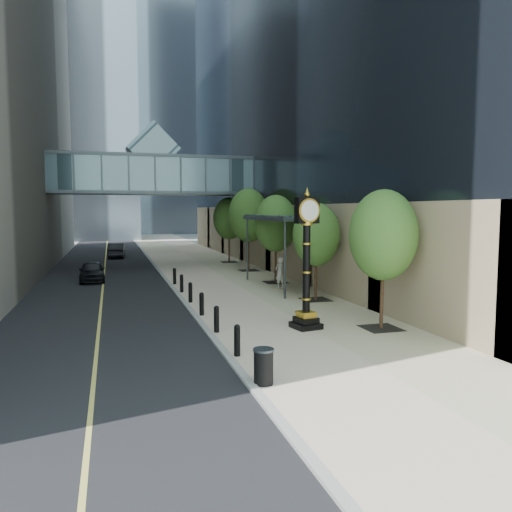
% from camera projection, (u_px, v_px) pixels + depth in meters
% --- Properties ---
extents(ground, '(320.00, 320.00, 0.00)m').
position_uv_depth(ground, '(329.00, 360.00, 15.60)').
color(ground, gray).
rests_on(ground, ground).
extents(road, '(8.00, 180.00, 0.02)m').
position_uv_depth(road, '(106.00, 255.00, 51.88)').
color(road, black).
rests_on(road, ground).
extents(sidewalk, '(8.00, 180.00, 0.06)m').
position_uv_depth(sidewalk, '(183.00, 253.00, 54.11)').
color(sidewalk, '#C8B29A').
rests_on(sidewalk, ground).
extents(curb, '(0.25, 180.00, 0.07)m').
position_uv_depth(curb, '(145.00, 254.00, 53.00)').
color(curb, gray).
rests_on(curb, ground).
extents(distant_tower_b, '(26.00, 24.00, 90.00)m').
position_uv_depth(distant_tower_b, '(182.00, 18.00, 104.79)').
color(distant_tower_b, '#9EB1C7').
rests_on(distant_tower_b, ground).
extents(distant_tower_c, '(22.00, 22.00, 65.00)m').
position_uv_depth(distant_tower_c, '(109.00, 99.00, 125.66)').
color(distant_tower_c, '#9EB1C7').
rests_on(distant_tower_c, ground).
extents(skywalk, '(17.00, 4.20, 5.80)m').
position_uv_depth(skywalk, '(153.00, 173.00, 40.82)').
color(skywalk, '#476873').
rests_on(skywalk, ground).
extents(entrance_canopy, '(3.00, 8.00, 4.38)m').
position_uv_depth(entrance_canopy, '(285.00, 218.00, 29.56)').
color(entrance_canopy, '#383F44').
rests_on(entrance_canopy, ground).
extents(bollard_row, '(0.20, 16.20, 0.90)m').
position_uv_depth(bollard_row, '(196.00, 299.00, 23.40)').
color(bollard_row, black).
rests_on(bollard_row, sidewalk).
extents(street_trees, '(3.04, 28.71, 6.24)m').
position_uv_depth(street_trees, '(269.00, 222.00, 32.82)').
color(street_trees, black).
rests_on(street_trees, sidewalk).
extents(street_clock, '(1.16, 1.16, 5.31)m').
position_uv_depth(street_clock, '(306.00, 270.00, 19.29)').
color(street_clock, black).
rests_on(street_clock, sidewalk).
extents(trash_bin, '(0.68, 0.68, 0.90)m').
position_uv_depth(trash_bin, '(263.00, 367.00, 13.20)').
color(trash_bin, black).
rests_on(trash_bin, sidewalk).
extents(pedestrian, '(0.80, 0.68, 1.85)m').
position_uv_depth(pedestrian, '(280.00, 273.00, 29.34)').
color(pedestrian, '#B7B2A7').
rests_on(pedestrian, sidewalk).
extents(car_near, '(1.67, 3.93, 1.32)m').
position_uv_depth(car_near, '(92.00, 271.00, 32.58)').
color(car_near, black).
rests_on(car_near, road).
extents(car_far, '(1.80, 4.39, 1.41)m').
position_uv_depth(car_far, '(117.00, 250.00, 48.96)').
color(car_far, black).
rests_on(car_far, road).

